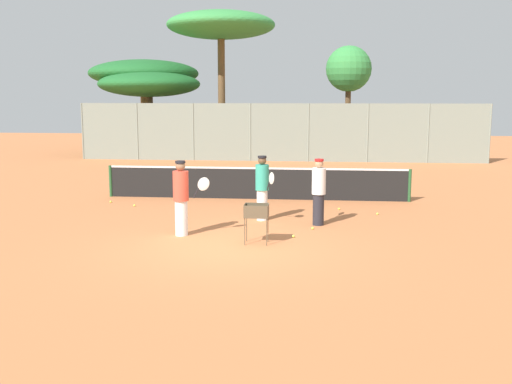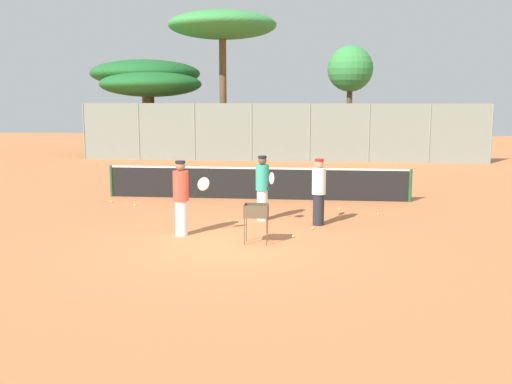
# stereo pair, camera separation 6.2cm
# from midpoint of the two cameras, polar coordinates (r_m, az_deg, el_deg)

# --- Properties ---
(ground_plane) EXTENTS (80.00, 80.00, 0.00)m
(ground_plane) POSITION_cam_midpoint_polar(r_m,az_deg,el_deg) (13.65, -2.94, -5.39)
(ground_plane) COLOR #C67242
(tennis_net) EXTENTS (10.14, 0.10, 1.07)m
(tennis_net) POSITION_cam_midpoint_polar(r_m,az_deg,el_deg) (19.96, -0.06, 0.91)
(tennis_net) COLOR #26592D
(tennis_net) RESTS_ON ground_plane
(back_fence) EXTENTS (21.45, 0.08, 3.03)m
(back_fence) POSITION_cam_midpoint_polar(r_m,az_deg,el_deg) (31.49, 2.17, 5.69)
(back_fence) COLOR gray
(back_fence) RESTS_ON ground_plane
(tree_0) EXTENTS (6.51, 6.51, 5.54)m
(tree_0) POSITION_cam_midpoint_polar(r_m,az_deg,el_deg) (37.00, -10.67, 10.97)
(tree_0) COLOR brown
(tree_0) RESTS_ON ground_plane
(tree_1) EXTENTS (5.79, 5.79, 4.79)m
(tree_1) POSITION_cam_midpoint_polar(r_m,az_deg,el_deg) (35.17, -10.17, 10.05)
(tree_1) COLOR brown
(tree_1) RESTS_ON ground_plane
(tree_2) EXTENTS (2.61, 2.61, 6.24)m
(tree_2) POSITION_cam_midpoint_polar(r_m,az_deg,el_deg) (35.32, 8.77, 11.42)
(tree_2) COLOR brown
(tree_2) RESTS_ON ground_plane
(tree_3) EXTENTS (6.17, 6.17, 8.15)m
(tree_3) POSITION_cam_midpoint_polar(r_m,az_deg,el_deg) (35.30, -3.41, 15.47)
(tree_3) COLOR brown
(tree_3) RESTS_ON ground_plane
(player_white_outfit) EXTENTS (0.94, 0.38, 1.86)m
(player_white_outfit) POSITION_cam_midpoint_polar(r_m,az_deg,el_deg) (14.82, -7.25, -0.48)
(player_white_outfit) COLOR white
(player_white_outfit) RESTS_ON ground_plane
(player_red_cap) EXTENTS (0.60, 0.82, 1.79)m
(player_red_cap) POSITION_cam_midpoint_polar(r_m,az_deg,el_deg) (16.51, 0.49, 0.47)
(player_red_cap) COLOR white
(player_red_cap) RESTS_ON ground_plane
(player_yellow_shirt) EXTENTS (0.37, 0.93, 1.78)m
(player_yellow_shirt) POSITION_cam_midpoint_polar(r_m,az_deg,el_deg) (15.98, 5.88, 0.10)
(player_yellow_shirt) COLOR #26262D
(player_yellow_shirt) RESTS_ON ground_plane
(ball_cart) EXTENTS (0.56, 0.41, 0.94)m
(ball_cart) POSITION_cam_midpoint_polar(r_m,az_deg,el_deg) (13.92, -0.10, -2.11)
(ball_cart) COLOR brown
(ball_cart) RESTS_ON ground_plane
(tennis_ball_0) EXTENTS (0.07, 0.07, 0.07)m
(tennis_ball_0) POSITION_cam_midpoint_polar(r_m,az_deg,el_deg) (15.59, 5.30, -3.45)
(tennis_ball_0) COLOR #D1E54C
(tennis_ball_0) RESTS_ON ground_plane
(tennis_ball_1) EXTENTS (0.07, 0.07, 0.07)m
(tennis_ball_1) POSITION_cam_midpoint_polar(r_m,az_deg,el_deg) (19.09, -11.60, -1.26)
(tennis_ball_1) COLOR #D1E54C
(tennis_ball_1) RESTS_ON ground_plane
(tennis_ball_2) EXTENTS (0.07, 0.07, 0.07)m
(tennis_ball_2) POSITION_cam_midpoint_polar(r_m,az_deg,el_deg) (14.67, 3.46, -4.22)
(tennis_ball_2) COLOR #D1E54C
(tennis_ball_2) RESTS_ON ground_plane
(tennis_ball_3) EXTENTS (0.07, 0.07, 0.07)m
(tennis_ball_3) POSITION_cam_midpoint_polar(r_m,az_deg,el_deg) (19.92, -13.76, -0.90)
(tennis_ball_3) COLOR #D1E54C
(tennis_ball_3) RESTS_ON ground_plane
(tennis_ball_4) EXTENTS (0.07, 0.07, 0.07)m
(tennis_ball_4) POSITION_cam_midpoint_polar(r_m,az_deg,el_deg) (18.32, 7.81, -1.59)
(tennis_ball_4) COLOR #D1E54C
(tennis_ball_4) RESTS_ON ground_plane
(tennis_ball_5) EXTENTS (0.07, 0.07, 0.07)m
(tennis_ball_5) POSITION_cam_midpoint_polar(r_m,az_deg,el_deg) (17.74, 11.39, -2.04)
(tennis_ball_5) COLOR #D1E54C
(tennis_ball_5) RESTS_ON ground_plane
(parked_car) EXTENTS (4.20, 1.70, 1.60)m
(parked_car) POSITION_cam_midpoint_polar(r_m,az_deg,el_deg) (36.40, -1.49, 4.82)
(parked_car) COLOR #232328
(parked_car) RESTS_ON ground_plane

